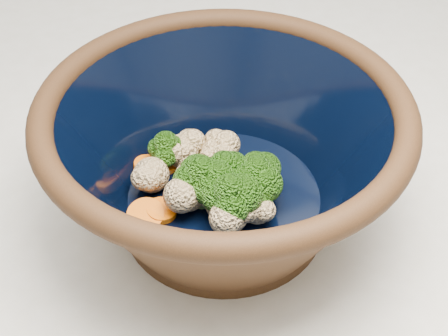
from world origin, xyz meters
TOP-DOWN VIEW (x-y plane):
  - mixing_bowl at (-0.05, -0.10)m, footprint 0.30×0.30m
  - vegetable_pile at (-0.06, -0.10)m, footprint 0.13×0.13m

SIDE VIEW (x-z plane):
  - vegetable_pile at x=-0.06m, z-range 0.93..0.98m
  - mixing_bowl at x=-0.05m, z-range 0.91..1.04m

